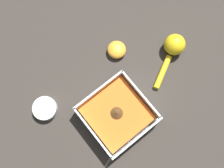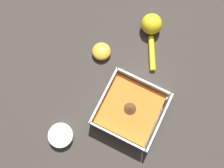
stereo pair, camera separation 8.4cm
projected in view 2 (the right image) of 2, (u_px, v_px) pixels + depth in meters
name	position (u px, v px, depth m)	size (l,w,h in m)	color
ground_plane	(127.00, 114.00, 0.86)	(4.00, 4.00, 0.00)	#332D28
square_dish	(130.00, 110.00, 0.84)	(0.19, 0.19, 0.07)	silver
spice_bowl	(60.00, 135.00, 0.83)	(0.08, 0.08, 0.03)	silver
lemon_squeezer	(151.00, 27.00, 0.89)	(0.18, 0.12, 0.07)	yellow
lemon_half	(101.00, 51.00, 0.89)	(0.06, 0.06, 0.04)	orange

